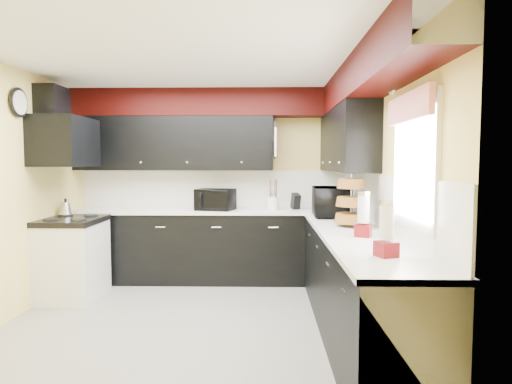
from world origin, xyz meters
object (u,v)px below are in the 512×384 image
microwave (332,202)px  utensil_crock (273,203)px  knife_block (296,201)px  toaster_oven (215,199)px  kettle (66,209)px

microwave → utensil_crock: bearing=46.4°
microwave → knife_block: 0.81m
utensil_crock → microwave: bearing=-45.7°
toaster_oven → knife_block: bearing=22.0°
microwave → utensil_crock: size_ratio=3.70×
kettle → toaster_oven: bearing=14.2°
knife_block → kettle: size_ratio=1.15×
microwave → toaster_oven: bearing=68.3°
microwave → utensil_crock: microwave is taller
kettle → microwave: bearing=-3.2°
toaster_oven → knife_block: (1.04, 0.11, -0.03)m
microwave → knife_block: (-0.36, 0.72, -0.06)m
toaster_oven → kettle: 1.79m
knife_block → microwave: bearing=-79.0°
microwave → knife_block: size_ratio=2.95×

